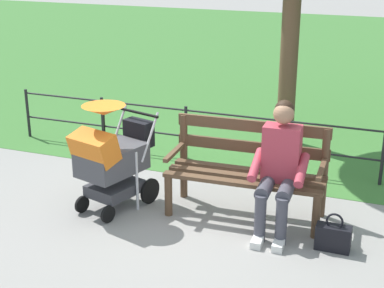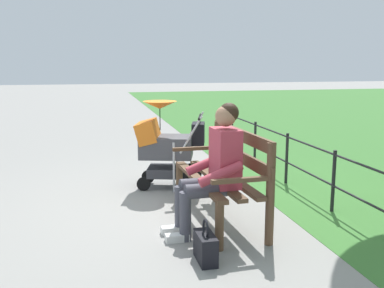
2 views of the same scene
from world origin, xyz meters
name	(u,v)px [view 2 (image 2 of 2)]	position (x,y,z in m)	size (l,w,h in m)	color
ground_plane	(201,203)	(0.00, 0.00, 0.00)	(60.00, 60.00, 0.00)	gray
park_bench	(225,171)	(-0.56, -0.12, 0.53)	(1.62, 0.66, 0.96)	brown
person_on_bench	(214,166)	(-0.93, 0.11, 0.68)	(0.55, 0.74, 1.28)	#42424C
stroller	(166,143)	(0.79, 0.29, 0.59)	(0.72, 0.98, 1.15)	black
handbag	(206,247)	(-1.51, 0.34, 0.13)	(0.32, 0.14, 0.37)	black
park_fence	(308,164)	(0.00, -1.35, 0.41)	(6.10, 0.04, 0.70)	black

